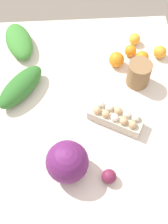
{
  "coord_description": "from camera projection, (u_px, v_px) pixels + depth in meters",
  "views": [
    {
      "loc": [
        0.79,
        -0.05,
        2.11
      ],
      "look_at": [
        0.0,
        0.0,
        0.78
      ],
      "focal_mm": 50.0,
      "sensor_mm": 36.0,
      "label": 1
    }
  ],
  "objects": [
    {
      "name": "orange_1",
      "position": [
        135.0,
        39.0,
        1.78
      ],
      "size": [
        0.07,
        0.07,
        0.07
      ],
      "primitive_type": "sphere",
      "color": "#F9A833",
      "rests_on": "dining_table"
    },
    {
      "name": "greens_bunch_chard",
      "position": [
        21.0,
        87.0,
        1.59
      ],
      "size": [
        0.32,
        0.28,
        0.1
      ],
      "primitive_type": "ellipsoid",
      "rotation": [
        0.0,
        0.0,
        2.48
      ],
      "color": "#2D6B28",
      "rests_on": "dining_table"
    },
    {
      "name": "dining_table",
      "position": [
        84.0,
        123.0,
        1.64
      ],
      "size": [
        1.35,
        1.09,
        0.76
      ],
      "color": "silver",
      "rests_on": "ground_plane"
    },
    {
      "name": "cabbage_purple",
      "position": [
        67.0,
        162.0,
        1.33
      ],
      "size": [
        0.19,
        0.19,
        0.19
      ],
      "primitive_type": "sphere",
      "color": "#601E5B",
      "rests_on": "dining_table"
    },
    {
      "name": "orange_0",
      "position": [
        130.0,
        51.0,
        1.74
      ],
      "size": [
        0.07,
        0.07,
        0.07
      ],
      "primitive_type": "sphere",
      "color": "orange",
      "rests_on": "dining_table"
    },
    {
      "name": "beet_root",
      "position": [
        109.0,
        176.0,
        1.36
      ],
      "size": [
        0.07,
        0.07,
        0.07
      ],
      "primitive_type": "sphere",
      "color": "maroon",
      "rests_on": "dining_table"
    },
    {
      "name": "orange_2",
      "position": [
        116.0,
        60.0,
        1.69
      ],
      "size": [
        0.08,
        0.08,
        0.08
      ],
      "primitive_type": "sphere",
      "color": "orange",
      "rests_on": "dining_table"
    },
    {
      "name": "ground_plane",
      "position": [
        84.0,
        168.0,
        2.22
      ],
      "size": [
        8.0,
        8.0,
        0.0
      ],
      "primitive_type": "plane",
      "color": "#70665B"
    },
    {
      "name": "paper_bag",
      "position": [
        139.0,
        74.0,
        1.61
      ],
      "size": [
        0.12,
        0.12,
        0.14
      ],
      "primitive_type": "cylinder",
      "color": "olive",
      "rests_on": "dining_table"
    },
    {
      "name": "orange_4",
      "position": [
        160.0,
        52.0,
        1.73
      ],
      "size": [
        0.07,
        0.07,
        0.07
      ],
      "primitive_type": "sphere",
      "color": "orange",
      "rests_on": "dining_table"
    },
    {
      "name": "egg_carton",
      "position": [
        116.0,
        117.0,
        1.51
      ],
      "size": [
        0.21,
        0.28,
        0.09
      ],
      "rotation": [
        0.0,
        0.0,
        4.21
      ],
      "color": "beige",
      "rests_on": "dining_table"
    },
    {
      "name": "greens_bunch_scallion",
      "position": [
        19.0,
        41.0,
        1.76
      ],
      "size": [
        0.31,
        0.22,
        0.09
      ],
      "primitive_type": "ellipsoid",
      "rotation": [
        0.0,
        0.0,
        0.3
      ],
      "color": "#3D8433",
      "rests_on": "dining_table"
    },
    {
      "name": "orange_3",
      "position": [
        142.0,
        57.0,
        1.71
      ],
      "size": [
        0.07,
        0.07,
        0.07
      ],
      "primitive_type": "sphere",
      "color": "orange",
      "rests_on": "dining_table"
    }
  ]
}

